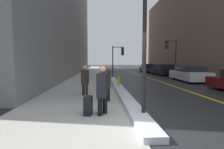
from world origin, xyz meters
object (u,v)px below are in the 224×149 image
at_px(pedestrian_with_shoulder_bag, 107,81).
at_px(pedestrian_trailing, 102,88).
at_px(parked_car_white, 189,74).
at_px(rolling_suitcase, 88,106).
at_px(lamp_post, 145,3).
at_px(fire_hydrant, 119,82).
at_px(pedestrian_in_glasses, 85,79).
at_px(parked_car_black, 163,70).
at_px(traffic_light_far, 171,50).
at_px(parked_car_navy, 148,68).
at_px(traffic_light_near, 119,54).

bearing_deg(pedestrian_with_shoulder_bag, pedestrian_trailing, 3.52).
bearing_deg(parked_car_white, rolling_suitcase, 142.22).
bearing_deg(lamp_post, fire_hydrant, 90.75).
relative_size(pedestrian_trailing, pedestrian_in_glasses, 1.04).
xyz_separation_m(pedestrian_trailing, parked_car_white, (7.57, 9.17, -0.24)).
xyz_separation_m(parked_car_white, rolling_suitcase, (-8.02, -9.16, -0.31)).
bearing_deg(fire_hydrant, rolling_suitcase, -104.98).
bearing_deg(pedestrian_in_glasses, fire_hydrant, 152.56).
bearing_deg(pedestrian_trailing, lamp_post, 83.29).
height_order(lamp_post, parked_car_black, lamp_post).
xyz_separation_m(pedestrian_with_shoulder_bag, rolling_suitcase, (-0.64, -1.78, -0.56)).
relative_size(traffic_light_far, parked_car_black, 0.90).
relative_size(parked_car_black, parked_car_navy, 0.95).
xyz_separation_m(parked_car_navy, fire_hydrant, (-6.41, -15.96, -0.27)).
distance_m(pedestrian_in_glasses, parked_car_white, 10.23).
xyz_separation_m(traffic_light_far, fire_hydrant, (-6.76, -8.17, -2.66)).
distance_m(pedestrian_with_shoulder_bag, parked_car_navy, 21.39).
relative_size(pedestrian_with_shoulder_bag, parked_car_black, 0.34).
height_order(lamp_post, parked_car_white, lamp_post).
xyz_separation_m(pedestrian_trailing, parked_car_black, (7.65, 15.66, -0.23)).
height_order(pedestrian_trailing, parked_car_white, pedestrian_trailing).
height_order(traffic_light_near, parked_car_black, traffic_light_near).
relative_size(lamp_post, traffic_light_near, 1.66).
height_order(traffic_light_near, pedestrian_trailing, traffic_light_near).
relative_size(traffic_light_near, parked_car_white, 0.73).
relative_size(pedestrian_with_shoulder_bag, rolling_suitcase, 1.63).
bearing_deg(pedestrian_in_glasses, traffic_light_near, 174.87).
bearing_deg(traffic_light_far, rolling_suitcase, 56.15).
bearing_deg(fire_hydrant, parked_car_white, 26.82).
bearing_deg(fire_hydrant, pedestrian_with_shoulder_bag, -102.88).
distance_m(pedestrian_trailing, pedestrian_with_shoulder_bag, 1.80).
bearing_deg(parked_car_black, parked_car_navy, -4.21).
relative_size(parked_car_navy, rolling_suitcase, 5.10).
bearing_deg(pedestrian_in_glasses, pedestrian_with_shoulder_bag, 42.89).
xyz_separation_m(pedestrian_with_shoulder_bag, parked_car_white, (7.39, 7.38, -0.24)).
xyz_separation_m(pedestrian_with_shoulder_bag, parked_car_navy, (7.35, 20.08, -0.24)).
xyz_separation_m(parked_car_black, parked_car_navy, (-0.12, 6.21, -0.01)).
bearing_deg(parked_car_black, parked_car_white, 174.01).
relative_size(traffic_light_near, parked_car_navy, 0.71).
bearing_deg(traffic_light_near, pedestrian_with_shoulder_bag, -93.26).
distance_m(traffic_light_near, fire_hydrant, 8.54).
bearing_deg(traffic_light_near, pedestrian_trailing, -92.97).
xyz_separation_m(traffic_light_far, parked_car_navy, (-0.35, 7.79, -2.39)).
distance_m(pedestrian_with_shoulder_bag, rolling_suitcase, 1.97).
relative_size(traffic_light_far, parked_car_white, 0.89).
bearing_deg(fire_hydrant, pedestrian_in_glasses, -126.99).
relative_size(pedestrian_in_glasses, fire_hydrant, 2.13).
bearing_deg(parked_car_black, pedestrian_in_glasses, 140.24).
bearing_deg(parked_car_navy, rolling_suitcase, 160.24).
height_order(pedestrian_with_shoulder_bag, rolling_suitcase, pedestrian_with_shoulder_bag).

